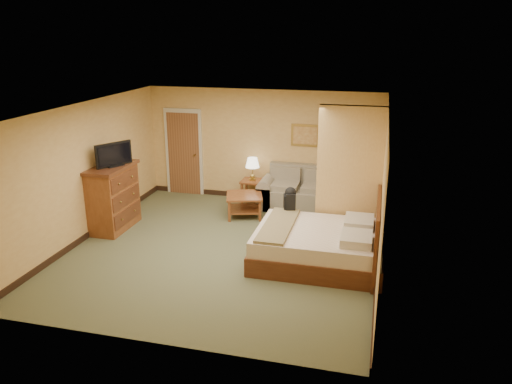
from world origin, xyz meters
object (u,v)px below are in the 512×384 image
(loveseat, at_px, (301,195))
(coffee_table, at_px, (244,201))
(bed, at_px, (322,245))
(dresser, at_px, (113,197))

(loveseat, xyz_separation_m, coffee_table, (-1.10, -0.82, 0.04))
(coffee_table, xyz_separation_m, bed, (1.91, -1.86, -0.02))
(loveseat, distance_m, coffee_table, 1.37)
(dresser, height_order, bed, dresser)
(bed, bearing_deg, dresser, 172.73)
(loveseat, relative_size, bed, 0.86)
(bed, bearing_deg, coffee_table, 135.80)
(coffee_table, relative_size, dresser, 0.71)
(dresser, relative_size, bed, 0.60)
(loveseat, height_order, dresser, dresser)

